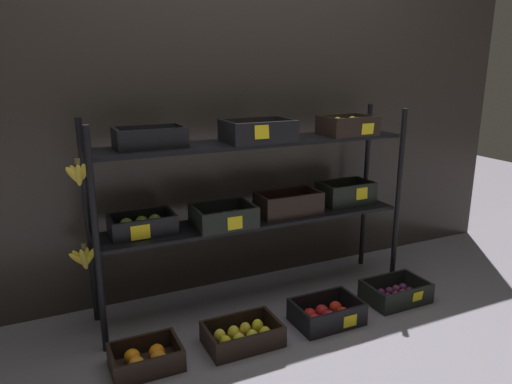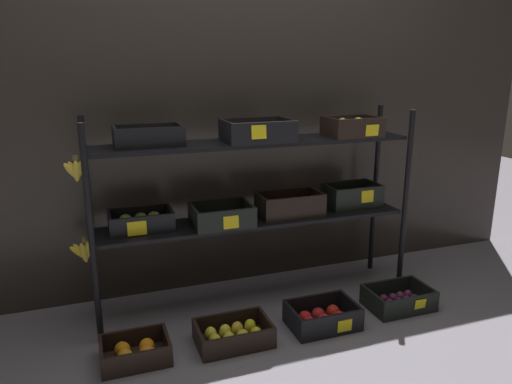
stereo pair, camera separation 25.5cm
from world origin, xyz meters
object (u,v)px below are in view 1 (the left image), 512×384
Objects in this scene: crate_ground_apple_red at (326,314)px; crate_ground_lemon at (243,336)px; display_rack at (255,183)px; crate_ground_orange at (146,359)px; crate_ground_plum at (395,294)px.

crate_ground_lemon is at bearing 179.61° from crate_ground_apple_red.
display_rack is at bearing 57.07° from crate_ground_lemon.
crate_ground_orange is at bearing 178.17° from crate_ground_lemon.
crate_ground_apple_red is at bearing -59.67° from display_rack.
crate_ground_lemon is (-0.26, -0.40, -0.67)m from display_rack.
crate_ground_apple_red is (0.98, -0.02, 0.00)m from crate_ground_orange.
crate_ground_plum reaches higher than crate_ground_lemon.
crate_ground_orange is at bearing -152.50° from display_rack.
display_rack is at bearing 153.56° from crate_ground_plum.
crate_ground_orange is at bearing 178.90° from crate_ground_apple_red.
display_rack is 0.82m from crate_ground_lemon.
display_rack reaches higher than crate_ground_lemon.
crate_ground_plum is at bearing 0.59° from crate_ground_orange.
crate_ground_lemon reaches higher than crate_ground_orange.
display_rack is 5.16× the size of crate_ground_lemon.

